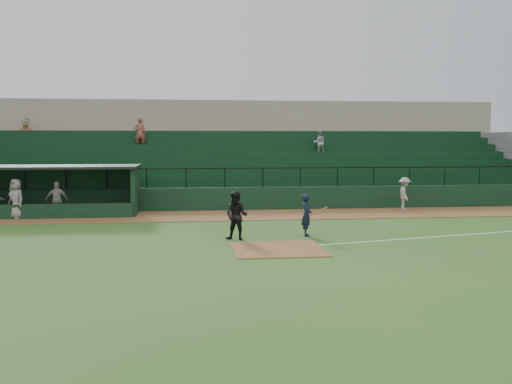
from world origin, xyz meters
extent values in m
plane|color=#2D551B|center=(0.00, 0.00, 0.00)|extent=(90.00, 90.00, 0.00)
cube|color=brown|center=(0.00, 8.00, 0.01)|extent=(40.00, 4.00, 0.03)
cube|color=brown|center=(0.00, -1.00, 0.01)|extent=(3.00, 3.00, 0.03)
cube|color=white|center=(8.00, 1.20, 0.01)|extent=(17.49, 4.44, 0.01)
cube|color=black|center=(0.00, 10.20, 0.60)|extent=(36.00, 0.35, 1.20)
cylinder|color=black|center=(0.00, 10.20, 2.20)|extent=(36.00, 0.06, 0.06)
cube|color=slate|center=(0.00, 15.10, 1.80)|extent=(36.00, 9.00, 3.60)
cube|color=black|center=(0.00, 14.60, 2.25)|extent=(34.56, 8.00, 4.05)
cube|color=gray|center=(0.00, 21.60, 3.20)|extent=(38.00, 3.00, 6.40)
cube|color=slate|center=(0.00, 19.60, 3.70)|extent=(36.00, 2.00, 0.20)
cylinder|color=#A55138|center=(-13.25, 19.50, 4.10)|extent=(0.70, 0.70, 0.60)
imported|color=#2D5923|center=(-13.25, 19.50, 4.73)|extent=(0.59, 0.51, 0.66)
imported|color=#A2A2A2|center=(5.35, 15.90, 3.51)|extent=(0.78, 0.61, 1.61)
imported|color=#964737|center=(-5.79, 16.90, 4.11)|extent=(0.70, 0.46, 1.91)
cube|color=black|center=(-9.75, 10.40, 1.15)|extent=(8.50, 0.20, 2.30)
cube|color=black|center=(-5.50, 9.10, 1.15)|extent=(0.20, 2.60, 2.30)
cube|color=black|center=(-9.75, 9.10, 2.36)|extent=(8.90, 3.20, 0.12)
cube|color=olive|center=(-9.75, 10.00, 0.25)|extent=(7.65, 0.40, 0.50)
cube|color=black|center=(-9.75, 7.75, 0.35)|extent=(8.50, 0.12, 0.70)
imported|color=black|center=(1.51, 1.57, 0.80)|extent=(0.46, 0.63, 1.60)
cylinder|color=olive|center=(1.91, 1.37, 0.95)|extent=(0.79, 0.34, 0.35)
imported|color=black|center=(-1.21, 0.98, 0.89)|extent=(1.07, 0.98, 1.78)
imported|color=#9D9792|center=(8.20, 8.81, 0.89)|extent=(0.85, 1.21, 1.72)
imported|color=gray|center=(-8.99, 7.90, 0.88)|extent=(1.00, 0.42, 1.70)
imported|color=gray|center=(-10.78, 7.88, 0.95)|extent=(1.07, 1.01, 1.84)
camera|label=1|loc=(-3.04, -19.85, 3.59)|focal=40.75mm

